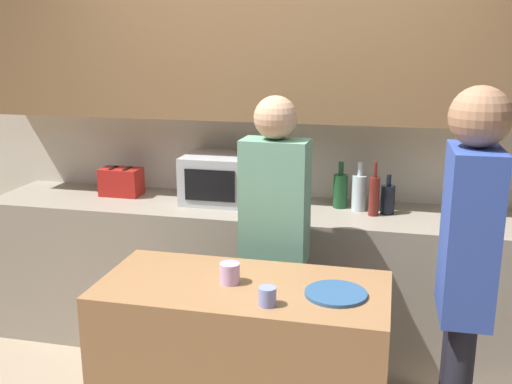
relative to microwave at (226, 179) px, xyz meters
name	(u,v)px	position (x,y,z in m)	size (l,w,h in m)	color
back_wall	(280,103)	(0.30, 0.20, 0.46)	(6.40, 0.40, 2.70)	beige
back_counter	(270,278)	(0.30, -0.07, -0.61)	(3.60, 0.62, 0.93)	gray
kitchen_island	(244,376)	(0.41, -1.18, -0.63)	(1.26, 0.60, 0.90)	#996B42
microwave	(226,179)	(0.00, 0.00, 0.00)	(0.52, 0.39, 0.30)	#B7BABC
toaster	(121,182)	(-0.72, 0.00, -0.06)	(0.26, 0.16, 0.18)	#B21E19
bottle_0	(340,190)	(0.71, 0.04, -0.04)	(0.09, 0.09, 0.28)	#194723
bottle_1	(359,192)	(0.83, 0.00, -0.04)	(0.09, 0.09, 0.30)	silver
bottle_2	(374,195)	(0.92, -0.09, -0.03)	(0.06, 0.06, 0.32)	maroon
bottle_3	(388,199)	(1.00, -0.03, -0.06)	(0.08, 0.08, 0.24)	black
plate_on_island	(336,294)	(0.81, -1.20, -0.17)	(0.26, 0.26, 0.01)	#2D5684
cup_0	(230,273)	(0.35, -1.18, -0.13)	(0.09, 0.09, 0.09)	#D0A5D9
cup_1	(267,296)	(0.55, -1.36, -0.14)	(0.07, 0.07, 0.08)	#7F8AD3
person_left	(466,265)	(1.32, -1.17, -0.01)	(0.23, 0.34, 1.77)	black
person_center	(275,226)	(0.43, -0.62, -0.09)	(0.35, 0.22, 1.67)	black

